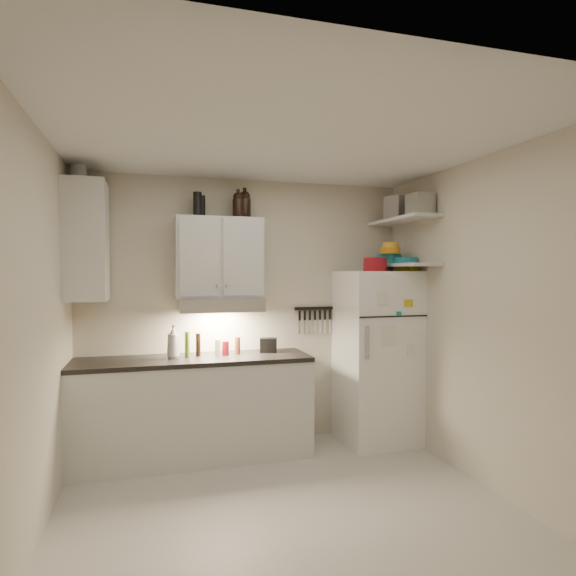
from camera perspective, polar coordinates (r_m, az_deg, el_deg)
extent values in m
cube|color=beige|center=(3.72, 0.17, -25.26)|extent=(3.20, 3.00, 0.02)
cube|color=silver|center=(3.44, 0.18, 17.43)|extent=(3.20, 3.00, 0.02)
cube|color=beige|center=(4.80, -4.90, -2.80)|extent=(3.20, 0.02, 2.60)
cube|color=beige|center=(3.28, -28.10, -5.10)|extent=(0.02, 3.00, 2.60)
cube|color=beige|center=(4.09, 22.42, -3.71)|extent=(0.02, 3.00, 2.60)
cube|color=silver|center=(4.57, -11.08, -14.03)|extent=(2.10, 0.60, 0.88)
cube|color=black|center=(4.47, -11.11, -8.34)|extent=(2.10, 0.62, 0.04)
cube|color=silver|center=(4.56, -8.20, 3.55)|extent=(0.80, 0.33, 0.75)
cube|color=silver|center=(4.42, -22.75, 5.12)|extent=(0.33, 0.55, 1.00)
cube|color=silver|center=(4.51, -8.06, -1.96)|extent=(0.76, 0.46, 0.12)
cube|color=white|center=(4.93, 10.48, -7.97)|extent=(0.70, 0.68, 1.70)
cube|color=silver|center=(4.86, 13.42, 7.84)|extent=(0.30, 0.95, 0.03)
cube|color=silver|center=(4.84, 13.38, 2.65)|extent=(0.30, 0.95, 0.03)
cube|color=black|center=(4.96, 3.12, -2.42)|extent=(0.42, 0.02, 0.03)
cylinder|color=maroon|center=(4.67, 10.28, 2.76)|extent=(0.27, 0.27, 0.13)
cube|color=gold|center=(4.88, 14.12, 2.36)|extent=(0.22, 0.25, 0.07)
cylinder|color=silver|center=(4.80, 11.16, 2.46)|extent=(0.06, 0.06, 0.09)
cylinder|color=silver|center=(5.11, 12.91, 8.77)|extent=(0.32, 0.32, 0.19)
cube|color=#AAAAAD|center=(4.86, 12.93, 9.28)|extent=(0.26, 0.25, 0.21)
cube|color=#AAAAAD|center=(4.65, 15.40, 9.52)|extent=(0.22, 0.22, 0.20)
cylinder|color=teal|center=(4.97, 11.94, 3.38)|extent=(0.25, 0.25, 0.10)
cylinder|color=orange|center=(4.86, 12.03, 4.34)|extent=(0.20, 0.20, 0.06)
cylinder|color=gold|center=(4.87, 12.04, 4.98)|extent=(0.15, 0.15, 0.05)
cylinder|color=teal|center=(4.89, 13.78, 3.16)|extent=(0.26, 0.26, 0.06)
cylinder|color=black|center=(4.63, -10.22, 9.45)|extent=(0.09, 0.09, 0.21)
cylinder|color=black|center=(4.55, -10.69, 9.71)|extent=(0.08, 0.08, 0.22)
cylinder|color=silver|center=(4.56, -23.58, 12.43)|extent=(0.17, 0.17, 0.17)
imported|color=silver|center=(4.44, -13.44, -5.97)|extent=(0.15, 0.15, 0.33)
cylinder|color=brown|center=(4.58, -6.00, -6.79)|extent=(0.06, 0.06, 0.16)
cylinder|color=#536C1B|center=(4.45, -11.86, -6.59)|extent=(0.05, 0.05, 0.23)
cylinder|color=black|center=(4.50, -10.60, -6.64)|extent=(0.05, 0.05, 0.21)
cylinder|color=silver|center=(4.50, -8.33, -6.99)|extent=(0.06, 0.06, 0.15)
cylinder|color=maroon|center=(4.53, -7.42, -7.08)|extent=(0.07, 0.07, 0.13)
cube|color=black|center=(4.66, -2.33, -6.79)|extent=(0.19, 0.15, 0.14)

